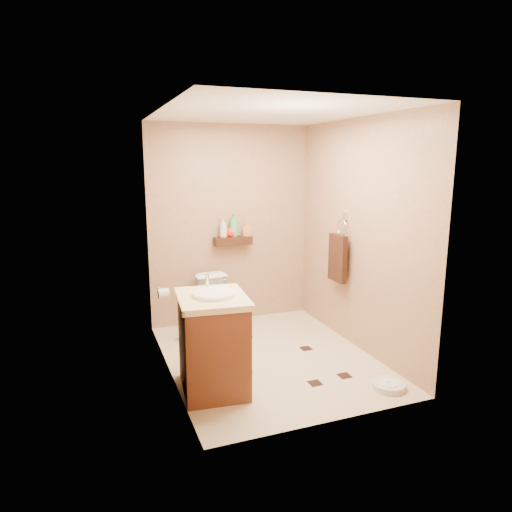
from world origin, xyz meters
name	(u,v)px	position (x,y,z in m)	size (l,w,h in m)	color
ground	(269,357)	(0.00, 0.00, 0.00)	(2.50, 2.50, 0.00)	tan
wall_back	(231,225)	(0.00, 1.25, 1.20)	(2.00, 0.04, 2.40)	#A3825D
wall_front	(336,270)	(0.00, -1.25, 1.20)	(2.00, 0.04, 2.40)	#A3825D
wall_left	(166,249)	(-1.00, 0.00, 1.20)	(0.04, 2.50, 2.40)	#A3825D
wall_right	(358,236)	(1.00, 0.00, 1.20)	(0.04, 2.50, 2.40)	#A3825D
ceiling	(271,112)	(0.00, 0.00, 2.40)	(2.00, 2.50, 0.02)	silver
wall_shelf	(233,241)	(0.00, 1.17, 1.02)	(0.46, 0.14, 0.10)	#39200F
floor_accents	(275,358)	(0.04, -0.05, 0.00)	(1.15, 1.38, 0.01)	black
toilet	(219,306)	(-0.29, 0.83, 0.33)	(0.37, 0.65, 0.66)	white
vanity	(213,342)	(-0.70, -0.43, 0.44)	(0.64, 0.75, 0.98)	brown
bathroom_scale	(388,385)	(0.74, -0.97, 0.03)	(0.35, 0.35, 0.06)	silver
toilet_brush	(183,327)	(-0.72, 0.75, 0.16)	(0.10, 0.10, 0.46)	#1A6868
towel_ring	(338,256)	(0.91, 0.25, 0.95)	(0.12, 0.30, 0.76)	silver
toilet_paper	(163,293)	(-0.94, 0.65, 0.60)	(0.12, 0.11, 0.12)	silver
bottle_a	(223,228)	(-0.12, 1.17, 1.19)	(0.09, 0.09, 0.24)	beige
bottle_b	(224,231)	(-0.12, 1.17, 1.14)	(0.07, 0.07, 0.15)	yellow
bottle_c	(231,230)	(-0.02, 1.17, 1.15)	(0.12, 0.12, 0.16)	red
bottle_d	(234,225)	(0.01, 1.17, 1.21)	(0.11, 0.11, 0.29)	#3AAE5E
bottle_e	(247,228)	(0.19, 1.17, 1.16)	(0.08, 0.08, 0.18)	#ED904F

